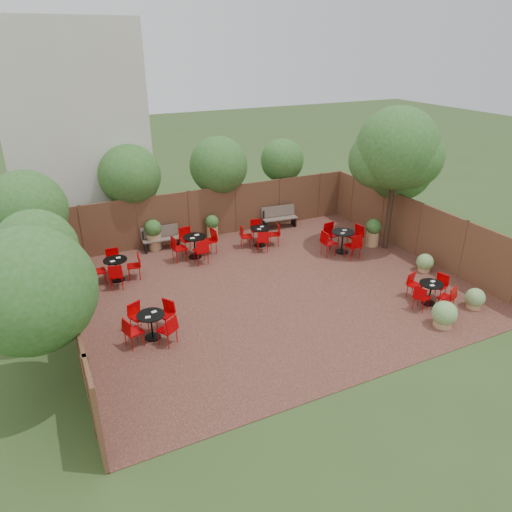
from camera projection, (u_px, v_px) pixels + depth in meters
name	position (u px, v px, depth m)	size (l,w,h in m)	color
ground	(272.00, 288.00, 15.10)	(80.00, 80.00, 0.00)	#354F23
courtyard_paving	(272.00, 288.00, 15.10)	(12.00, 10.00, 0.02)	#371C16
fence_back	(214.00, 212.00, 18.77)	(12.00, 0.08, 2.00)	#4E2C1C
fence_left	(69.00, 303.00, 12.31)	(0.08, 10.00, 2.00)	#4E2C1C
fence_right	(418.00, 229.00, 17.06)	(0.08, 10.00, 2.00)	#4E2C1C
neighbour_building	(74.00, 132.00, 18.18)	(5.00, 4.00, 8.00)	beige
overhang_foliage	(191.00, 195.00, 15.21)	(15.87, 10.63, 2.58)	#2B5B1D
courtyard_tree	(397.00, 153.00, 16.48)	(2.97, 2.91, 5.24)	black
park_bench_left	(161.00, 237.00, 17.77)	(1.44, 0.56, 0.87)	brown
park_bench_right	(279.00, 217.00, 19.77)	(1.52, 0.62, 0.91)	brown
bistro_tables	(248.00, 260.00, 15.95)	(9.65, 7.81, 0.95)	black
planters	(198.00, 235.00, 17.59)	(11.33, 3.95, 1.16)	tan
low_shrubs	(446.00, 295.00, 14.03)	(2.66, 3.45, 0.75)	tan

